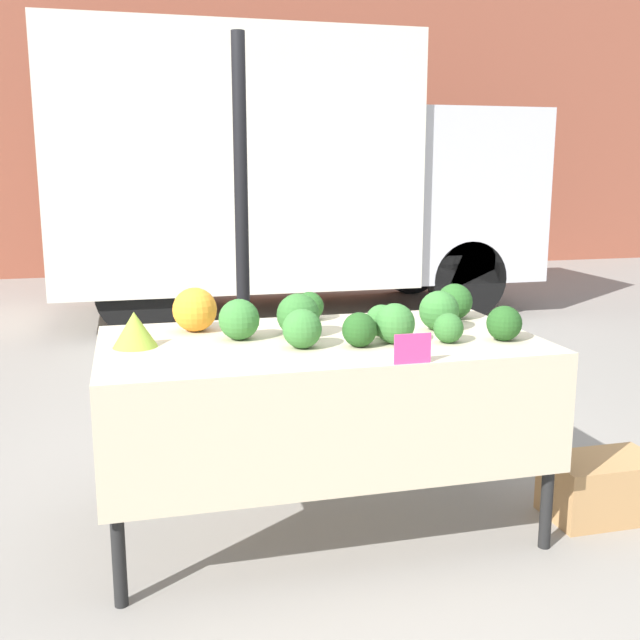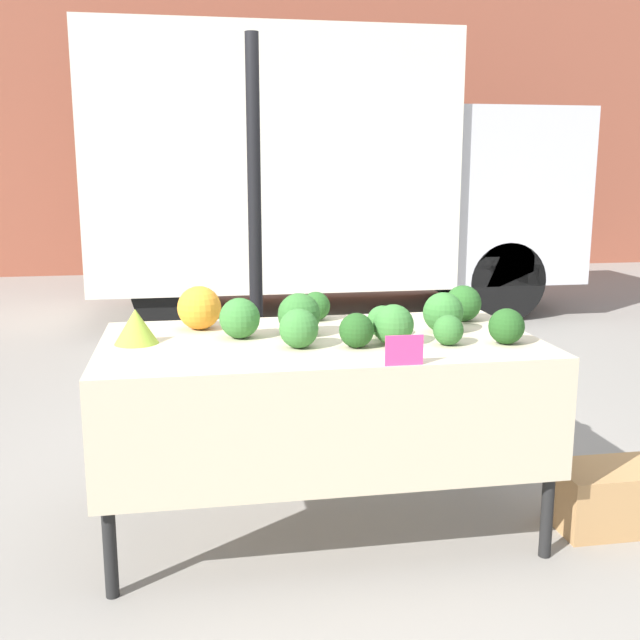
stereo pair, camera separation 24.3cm
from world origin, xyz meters
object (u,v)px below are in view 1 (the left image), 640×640
Objects in this scene: price_sign at (413,349)px; produce_crate at (602,487)px; parked_truck at (279,172)px; orange_cauliflower at (195,310)px.

price_sign is 0.29× the size of produce_crate.
price_sign is (-0.60, -5.47, -0.61)m from parked_truck.
produce_crate is (1.75, -0.52, -0.80)m from orange_cauliflower.
price_sign is 1.30m from produce_crate.
produce_crate is at bearing 13.22° from price_sign.
orange_cauliflower is at bearing 163.54° from produce_crate.
parked_truck reaches higher than produce_crate.
produce_crate is at bearing -85.38° from parked_truck.
parked_truck reaches higher than orange_cauliflower.
orange_cauliflower is at bearing -105.75° from parked_truck.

